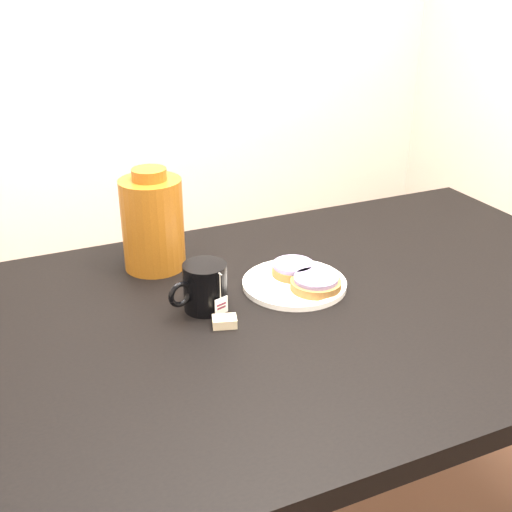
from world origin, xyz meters
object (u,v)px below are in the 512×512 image
bagel_back (293,269)px  bagel_front (316,283)px  table (317,335)px  mug (204,287)px  plate (294,283)px  bagel_package (153,223)px  teabag_pouch (225,322)px

bagel_back → bagel_front: bearing=-80.8°
table → bagel_back: 0.15m
mug → plate: bearing=-14.0°
bagel_back → bagel_front: same height
mug → bagel_package: 0.23m
bagel_back → bagel_package: bagel_package is taller
bagel_back → mug: bearing=-169.1°
bagel_front → mug: size_ratio=1.07×
table → teabag_pouch: size_ratio=31.11×
plate → bagel_front: bearing=-62.3°
bagel_back → bagel_front: 0.08m
plate → bagel_package: bearing=138.0°
mug → bagel_package: (-0.03, 0.23, 0.06)m
bagel_back → mug: 0.22m
mug → bagel_package: size_ratio=0.60×
bagel_back → mug: size_ratio=0.80×
plate → teabag_pouch: teabag_pouch is taller
bagel_package → teabag_pouch: bearing=-81.4°
table → mug: (-0.22, 0.06, 0.13)m
plate → mug: size_ratio=1.59×
bagel_back → teabag_pouch: bearing=-150.1°
mug → bagel_front: bearing=-26.0°
bagel_front → table: bearing=-106.2°
bagel_front → bagel_package: bearing=135.2°
plate → bagel_package: size_ratio=0.96×
teabag_pouch → bagel_package: size_ratio=0.20×
bagel_back → bagel_package: 0.32m
table → mug: mug is taller
table → plate: size_ratio=6.45×
bagel_back → bagel_front: (0.01, -0.08, -0.00)m
bagel_back → mug: (-0.21, -0.04, 0.02)m
table → bagel_package: size_ratio=6.22×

